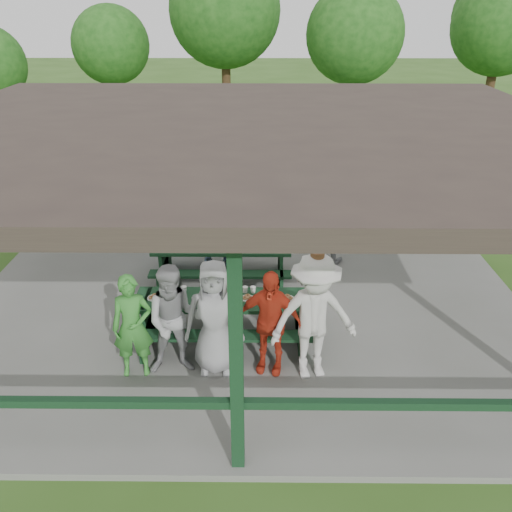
{
  "coord_description": "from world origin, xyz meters",
  "views": [
    {
      "loc": [
        0.25,
        -8.56,
        5.11
      ],
      "look_at": [
        0.18,
        -0.3,
        1.16
      ],
      "focal_mm": 38.0,
      "sensor_mm": 36.0,
      "label": 1
    }
  ],
  "objects_px": {
    "spectator_grey": "(324,222)",
    "picnic_table_near": "(224,313)",
    "picnic_table_far": "(222,259)",
    "contestant_red": "(269,322)",
    "farm_trailer": "(122,164)",
    "spectator_lblue": "(217,224)",
    "contestant_grey_mid": "(215,317)",
    "spectator_blue": "(163,210)",
    "contestant_grey_left": "(175,321)",
    "pickup_truck": "(338,151)",
    "contestant_green": "(133,327)",
    "contestant_white_fedora": "(314,317)"
  },
  "relations": [
    {
      "from": "picnic_table_far",
      "to": "pickup_truck",
      "type": "distance_m",
      "value": 8.21
    },
    {
      "from": "farm_trailer",
      "to": "spectator_lblue",
      "type": "bearing_deg",
      "value": -42.01
    },
    {
      "from": "picnic_table_near",
      "to": "spectator_lblue",
      "type": "relative_size",
      "value": 1.6
    },
    {
      "from": "picnic_table_near",
      "to": "farm_trailer",
      "type": "distance_m",
      "value": 9.14
    },
    {
      "from": "picnic_table_far",
      "to": "spectator_blue",
      "type": "xyz_separation_m",
      "value": [
        -1.31,
        1.31,
        0.49
      ]
    },
    {
      "from": "contestant_grey_mid",
      "to": "spectator_blue",
      "type": "relative_size",
      "value": 0.91
    },
    {
      "from": "contestant_red",
      "to": "farm_trailer",
      "type": "bearing_deg",
      "value": 127.89
    },
    {
      "from": "spectator_grey",
      "to": "picnic_table_near",
      "type": "bearing_deg",
      "value": 74.13
    },
    {
      "from": "contestant_green",
      "to": "contestant_grey_left",
      "type": "distance_m",
      "value": 0.6
    },
    {
      "from": "picnic_table_near",
      "to": "contestant_red",
      "type": "height_order",
      "value": "contestant_red"
    },
    {
      "from": "spectator_blue",
      "to": "spectator_lblue",
      "type": "bearing_deg",
      "value": 156.45
    },
    {
      "from": "contestant_grey_left",
      "to": "pickup_truck",
      "type": "distance_m",
      "value": 11.01
    },
    {
      "from": "picnic_table_far",
      "to": "contestant_grey_left",
      "type": "height_order",
      "value": "contestant_grey_left"
    },
    {
      "from": "contestant_white_fedora",
      "to": "pickup_truck",
      "type": "height_order",
      "value": "contestant_white_fedora"
    },
    {
      "from": "spectator_grey",
      "to": "farm_trailer",
      "type": "height_order",
      "value": "spectator_grey"
    },
    {
      "from": "picnic_table_near",
      "to": "contestant_green",
      "type": "height_order",
      "value": "contestant_green"
    },
    {
      "from": "contestant_grey_mid",
      "to": "spectator_blue",
      "type": "height_order",
      "value": "spectator_blue"
    },
    {
      "from": "picnic_table_far",
      "to": "farm_trailer",
      "type": "xyz_separation_m",
      "value": [
        -3.42,
        6.41,
        0.02
      ]
    },
    {
      "from": "contestant_grey_left",
      "to": "contestant_grey_mid",
      "type": "distance_m",
      "value": 0.57
    },
    {
      "from": "spectator_grey",
      "to": "farm_trailer",
      "type": "distance_m",
      "value": 7.73
    },
    {
      "from": "farm_trailer",
      "to": "spectator_blue",
      "type": "bearing_deg",
      "value": -49.98
    },
    {
      "from": "contestant_white_fedora",
      "to": "spectator_blue",
      "type": "distance_m",
      "value": 5.05
    },
    {
      "from": "contestant_grey_mid",
      "to": "spectator_lblue",
      "type": "height_order",
      "value": "contestant_grey_mid"
    },
    {
      "from": "contestant_green",
      "to": "pickup_truck",
      "type": "relative_size",
      "value": 0.31
    },
    {
      "from": "picnic_table_near",
      "to": "picnic_table_far",
      "type": "bearing_deg",
      "value": 94.47
    },
    {
      "from": "contestant_red",
      "to": "spectator_lblue",
      "type": "xyz_separation_m",
      "value": [
        -1.01,
        3.59,
        0.05
      ]
    },
    {
      "from": "picnic_table_far",
      "to": "contestant_grey_left",
      "type": "relative_size",
      "value": 1.53
    },
    {
      "from": "contestant_white_fedora",
      "to": "farm_trailer",
      "type": "bearing_deg",
      "value": 106.84
    },
    {
      "from": "picnic_table_near",
      "to": "pickup_truck",
      "type": "height_order",
      "value": "pickup_truck"
    },
    {
      "from": "picnic_table_near",
      "to": "contestant_grey_left",
      "type": "xyz_separation_m",
      "value": [
        -0.64,
        -0.81,
        0.37
      ]
    },
    {
      "from": "picnic_table_far",
      "to": "farm_trailer",
      "type": "bearing_deg",
      "value": 118.09
    },
    {
      "from": "contestant_white_fedora",
      "to": "picnic_table_near",
      "type": "bearing_deg",
      "value": 135.31
    },
    {
      "from": "picnic_table_near",
      "to": "contestant_white_fedora",
      "type": "xyz_separation_m",
      "value": [
        1.34,
        -0.89,
        0.49
      ]
    },
    {
      "from": "contestant_grey_mid",
      "to": "farm_trailer",
      "type": "xyz_separation_m",
      "value": [
        -3.51,
        9.18,
        -0.39
      ]
    },
    {
      "from": "contestant_white_fedora",
      "to": "spectator_lblue",
      "type": "distance_m",
      "value": 4.06
    },
    {
      "from": "picnic_table_far",
      "to": "pickup_truck",
      "type": "bearing_deg",
      "value": 67.21
    },
    {
      "from": "contestant_grey_left",
      "to": "contestant_grey_mid",
      "type": "bearing_deg",
      "value": -2.57
    },
    {
      "from": "spectator_lblue",
      "to": "contestant_grey_left",
      "type": "bearing_deg",
      "value": 91.79
    },
    {
      "from": "contestant_green",
      "to": "pickup_truck",
      "type": "distance_m",
      "value": 11.29
    },
    {
      "from": "contestant_red",
      "to": "farm_trailer",
      "type": "xyz_separation_m",
      "value": [
        -4.29,
        9.18,
        -0.32
      ]
    },
    {
      "from": "spectator_blue",
      "to": "contestant_red",
      "type": "bearing_deg",
      "value": 117.25
    },
    {
      "from": "contestant_red",
      "to": "pickup_truck",
      "type": "bearing_deg",
      "value": 90.23
    },
    {
      "from": "contestant_red",
      "to": "picnic_table_near",
      "type": "bearing_deg",
      "value": 145.78
    },
    {
      "from": "pickup_truck",
      "to": "contestant_green",
      "type": "bearing_deg",
      "value": 138.08
    },
    {
      "from": "contestant_red",
      "to": "contestant_white_fedora",
      "type": "bearing_deg",
      "value": 1.6
    },
    {
      "from": "spectator_blue",
      "to": "picnic_table_near",
      "type": "bearing_deg",
      "value": 113.01
    },
    {
      "from": "spectator_grey",
      "to": "farm_trailer",
      "type": "bearing_deg",
      "value": -28.17
    },
    {
      "from": "contestant_green",
      "to": "contestant_grey_mid",
      "type": "xyz_separation_m",
      "value": [
        1.16,
        0.12,
        0.09
      ]
    },
    {
      "from": "farm_trailer",
      "to": "contestant_white_fedora",
      "type": "bearing_deg",
      "value": -44.58
    },
    {
      "from": "picnic_table_near",
      "to": "spectator_blue",
      "type": "relative_size",
      "value": 1.43
    }
  ]
}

